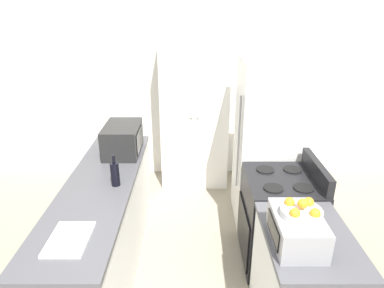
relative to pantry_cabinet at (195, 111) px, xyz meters
The scene contains 11 objects.
wall_back 0.41m from the pantry_cabinet, 98.14° to the left, with size 7.00×0.06×2.60m.
counter_left 1.99m from the pantry_cabinet, 116.65° to the right, with size 0.60×2.31×0.89m.
counter_right 2.61m from the pantry_cabinet, 72.44° to the right, with size 0.60×0.86×0.89m.
pantry_cabinet is the anchor object (origin of this frame).
stove 1.88m from the pantry_cabinet, 63.95° to the right, with size 0.66×0.72×1.05m.
refrigerator 1.19m from the pantry_cabinet, 46.45° to the right, with size 0.73×0.69×1.83m.
microwave 1.27m from the pantry_cabinet, 126.42° to the right, with size 0.36×0.53×0.30m.
wine_bottle 1.85m from the pantry_cabinet, 111.95° to the right, with size 0.08×0.08×0.28m.
toaster_oven 2.57m from the pantry_cabinet, 75.48° to the right, with size 0.31×0.44×0.21m.
fruit_bowl 2.58m from the pantry_cabinet, 75.20° to the right, with size 0.26×0.26×0.13m.
cutting_board 2.61m from the pantry_cabinet, 109.05° to the right, with size 0.26×0.37×0.02m.
Camera 1 is at (0.01, -1.37, 2.35)m, focal length 32.00 mm.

